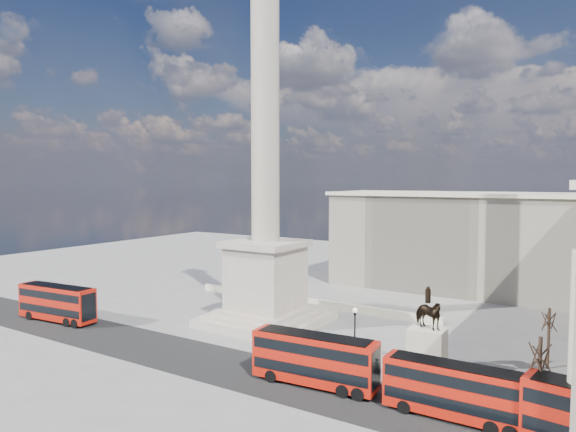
{
  "coord_description": "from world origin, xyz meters",
  "views": [
    {
      "loc": [
        37.82,
        -49.13,
        18.56
      ],
      "look_at": [
        5.44,
        1.86,
        14.4
      ],
      "focal_mm": 32.0,
      "sensor_mm": 36.0,
      "label": 1
    }
  ],
  "objects_px": {
    "red_bus_c": "(454,391)",
    "pedestrian_walking": "(408,374)",
    "red_bus_a": "(57,303)",
    "victorian_lamp": "(355,332)",
    "pedestrian_crossing": "(269,346)",
    "nelsons_column": "(266,224)",
    "pedestrian_standing": "(435,380)",
    "red_bus_b": "(315,359)",
    "equestrian_statue": "(427,345)"
  },
  "relations": [
    {
      "from": "red_bus_c",
      "to": "pedestrian_walking",
      "type": "distance_m",
      "value": 7.45
    },
    {
      "from": "red_bus_a",
      "to": "victorian_lamp",
      "type": "distance_m",
      "value": 40.56
    },
    {
      "from": "pedestrian_crossing",
      "to": "victorian_lamp",
      "type": "bearing_deg",
      "value": -125.84
    },
    {
      "from": "nelsons_column",
      "to": "pedestrian_crossing",
      "type": "height_order",
      "value": "nelsons_column"
    },
    {
      "from": "pedestrian_crossing",
      "to": "red_bus_a",
      "type": "bearing_deg",
      "value": 52.91
    },
    {
      "from": "nelsons_column",
      "to": "red_bus_c",
      "type": "relative_size",
      "value": 4.62
    },
    {
      "from": "pedestrian_walking",
      "to": "red_bus_a",
      "type": "bearing_deg",
      "value": -174.19
    },
    {
      "from": "red_bus_c",
      "to": "victorian_lamp",
      "type": "relative_size",
      "value": 1.83
    },
    {
      "from": "red_bus_a",
      "to": "pedestrian_standing",
      "type": "xyz_separation_m",
      "value": [
        48.57,
        4.65,
        -1.67
      ]
    },
    {
      "from": "red_bus_b",
      "to": "nelsons_column",
      "type": "bearing_deg",
      "value": 132.78
    },
    {
      "from": "victorian_lamp",
      "to": "pedestrian_crossing",
      "type": "distance_m",
      "value": 9.89
    },
    {
      "from": "red_bus_a",
      "to": "equestrian_statue",
      "type": "bearing_deg",
      "value": 3.47
    },
    {
      "from": "red_bus_a",
      "to": "red_bus_b",
      "type": "relative_size",
      "value": 1.02
    },
    {
      "from": "red_bus_a",
      "to": "pedestrian_walking",
      "type": "distance_m",
      "value": 46.37
    },
    {
      "from": "red_bus_a",
      "to": "pedestrian_crossing",
      "type": "relative_size",
      "value": 7.56
    },
    {
      "from": "red_bus_c",
      "to": "equestrian_statue",
      "type": "distance_m",
      "value": 8.85
    },
    {
      "from": "pedestrian_walking",
      "to": "victorian_lamp",
      "type": "bearing_deg",
      "value": 166.3
    },
    {
      "from": "red_bus_a",
      "to": "equestrian_statue",
      "type": "relative_size",
      "value": 1.39
    },
    {
      "from": "equestrian_statue",
      "to": "pedestrian_crossing",
      "type": "bearing_deg",
      "value": -170.29
    },
    {
      "from": "red_bus_a",
      "to": "equestrian_statue",
      "type": "distance_m",
      "value": 47.59
    },
    {
      "from": "red_bus_a",
      "to": "red_bus_b",
      "type": "height_order",
      "value": "red_bus_a"
    },
    {
      "from": "victorian_lamp",
      "to": "pedestrian_crossing",
      "type": "bearing_deg",
      "value": -170.37
    },
    {
      "from": "equestrian_statue",
      "to": "pedestrian_crossing",
      "type": "height_order",
      "value": "equestrian_statue"
    },
    {
      "from": "red_bus_b",
      "to": "victorian_lamp",
      "type": "height_order",
      "value": "victorian_lamp"
    },
    {
      "from": "nelsons_column",
      "to": "pedestrian_standing",
      "type": "height_order",
      "value": "nelsons_column"
    },
    {
      "from": "pedestrian_crossing",
      "to": "nelsons_column",
      "type": "bearing_deg",
      "value": -9.17
    },
    {
      "from": "red_bus_a",
      "to": "red_bus_c",
      "type": "distance_m",
      "value": 51.55
    },
    {
      "from": "red_bus_a",
      "to": "pedestrian_crossing",
      "type": "xyz_separation_m",
      "value": [
        30.71,
        4.52,
        -1.71
      ]
    },
    {
      "from": "pedestrian_standing",
      "to": "red_bus_b",
      "type": "bearing_deg",
      "value": 24.15
    },
    {
      "from": "nelsons_column",
      "to": "red_bus_b",
      "type": "bearing_deg",
      "value": -43.07
    },
    {
      "from": "red_bus_c",
      "to": "victorian_lamp",
      "type": "height_order",
      "value": "victorian_lamp"
    },
    {
      "from": "pedestrian_crossing",
      "to": "red_bus_c",
      "type": "bearing_deg",
      "value": -148.4
    },
    {
      "from": "pedestrian_crossing",
      "to": "pedestrian_walking",
      "type": "bearing_deg",
      "value": -135.03
    },
    {
      "from": "equestrian_statue",
      "to": "victorian_lamp",
      "type": "bearing_deg",
      "value": -170.17
    },
    {
      "from": "nelsons_column",
      "to": "red_bus_b",
      "type": "relative_size",
      "value": 4.24
    },
    {
      "from": "pedestrian_walking",
      "to": "pedestrian_standing",
      "type": "xyz_separation_m",
      "value": [
        2.47,
        0.01,
        -0.08
      ]
    },
    {
      "from": "red_bus_b",
      "to": "pedestrian_standing",
      "type": "distance_m",
      "value": 10.76
    },
    {
      "from": "pedestrian_standing",
      "to": "pedestrian_crossing",
      "type": "xyz_separation_m",
      "value": [
        -17.87,
        -0.13,
        -0.05
      ]
    },
    {
      "from": "nelsons_column",
      "to": "pedestrian_walking",
      "type": "relative_size",
      "value": 27.07
    },
    {
      "from": "equestrian_statue",
      "to": "pedestrian_crossing",
      "type": "xyz_separation_m",
      "value": [
        -16.32,
        -2.79,
        -2.23
      ]
    },
    {
      "from": "red_bus_c",
      "to": "red_bus_a",
      "type": "bearing_deg",
      "value": 179.35
    },
    {
      "from": "nelsons_column",
      "to": "red_bus_b",
      "type": "height_order",
      "value": "nelsons_column"
    },
    {
      "from": "equestrian_statue",
      "to": "nelsons_column",
      "type": "bearing_deg",
      "value": 163.61
    },
    {
      "from": "red_bus_c",
      "to": "pedestrian_standing",
      "type": "bearing_deg",
      "value": 120.82
    },
    {
      "from": "nelsons_column",
      "to": "pedestrian_walking",
      "type": "distance_m",
      "value": 27.25
    },
    {
      "from": "pedestrian_standing",
      "to": "red_bus_a",
      "type": "bearing_deg",
      "value": 1.38
    },
    {
      "from": "nelsons_column",
      "to": "red_bus_a",
      "type": "bearing_deg",
      "value": -148.93
    },
    {
      "from": "nelsons_column",
      "to": "red_bus_b",
      "type": "distance_m",
      "value": 23.79
    },
    {
      "from": "nelsons_column",
      "to": "pedestrian_crossing",
      "type": "xyz_separation_m",
      "value": [
        7.12,
        -9.69,
        -12.13
      ]
    },
    {
      "from": "nelsons_column",
      "to": "red_bus_a",
      "type": "distance_m",
      "value": 29.44
    }
  ]
}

